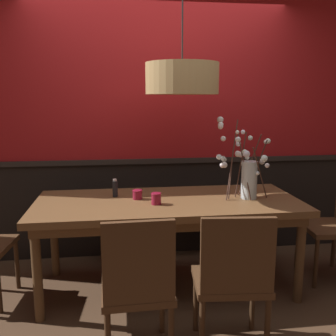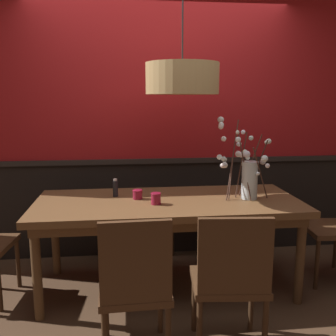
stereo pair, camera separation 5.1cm
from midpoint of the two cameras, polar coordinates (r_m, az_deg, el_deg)
ground_plane at (r=3.40m, az=-0.45°, el=-17.53°), size 24.00×24.00×0.00m
back_wall at (r=3.81m, az=-1.99°, el=7.11°), size 5.15×0.14×2.77m
dining_table at (r=3.14m, az=-0.47°, el=-6.33°), size 2.17×0.92×0.77m
chair_far_side_left at (r=3.98m, az=-7.26°, el=-5.56°), size 0.48×0.45×0.89m
chair_near_side_right at (r=2.43m, az=9.19°, el=-15.84°), size 0.49×0.44×0.93m
chair_head_east_end at (r=3.68m, az=23.72°, el=-7.31°), size 0.45×0.49×0.93m
chair_near_side_left at (r=2.34m, az=-5.27°, el=-17.01°), size 0.44×0.45×0.94m
chair_far_side_right at (r=4.07m, az=2.66°, el=-4.79°), size 0.48×0.43×0.94m
vase_with_blossoms at (r=3.20m, az=11.31°, el=-0.67°), size 0.47×0.31×0.68m
candle_holder_nearer_center at (r=3.14m, az=-5.12°, el=-4.01°), size 0.08×0.08×0.08m
candle_holder_nearer_edge at (r=2.98m, az=-2.29°, el=-4.65°), size 0.08×0.08×0.09m
condiment_bottle at (r=3.23m, az=-8.48°, el=-3.05°), size 0.04×0.04×0.15m
pendant_lamp at (r=3.09m, az=1.66°, el=13.37°), size 0.59×0.59×1.13m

